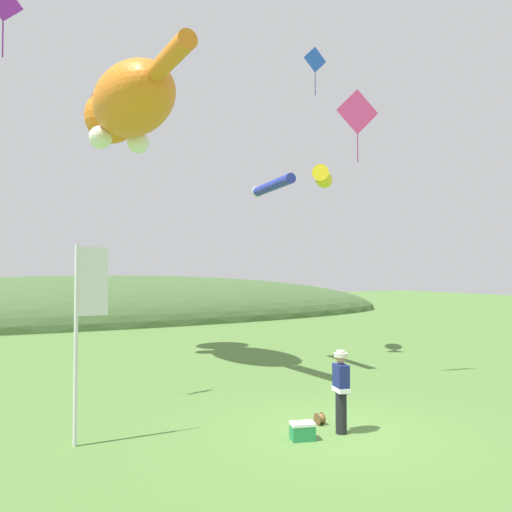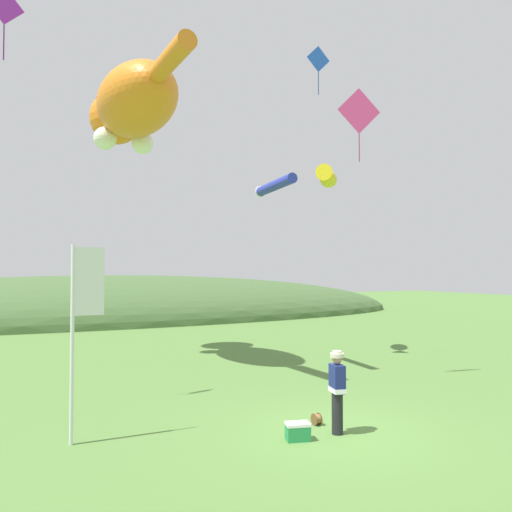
{
  "view_description": "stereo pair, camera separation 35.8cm",
  "coord_description": "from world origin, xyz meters",
  "px_view_note": "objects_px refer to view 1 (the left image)",
  "views": [
    {
      "loc": [
        -6.67,
        -8.77,
        3.49
      ],
      "look_at": [
        0.0,
        4.0,
        3.93
      ],
      "focal_mm": 35.0,
      "sensor_mm": 36.0,
      "label": 1
    },
    {
      "loc": [
        -6.35,
        -8.93,
        3.49
      ],
      "look_at": [
        0.0,
        4.0,
        3.93
      ],
      "focal_mm": 35.0,
      "sensor_mm": 36.0,
      "label": 2
    }
  ],
  "objects_px": {
    "kite_fish_windsock": "(323,178)",
    "kite_diamond_blue": "(315,60)",
    "festival_attendant": "(341,389)",
    "kite_tube_streamer": "(273,186)",
    "kite_giant_cat": "(128,106)",
    "kite_diamond_violet": "(3,3)",
    "kite_diamond_pink": "(357,112)",
    "kite_spool": "(320,419)",
    "picnic_cooler": "(302,431)",
    "festival_banner_pole": "(84,313)"
  },
  "relations": [
    {
      "from": "kite_fish_windsock",
      "to": "kite_diamond_blue",
      "type": "height_order",
      "value": "kite_diamond_blue"
    },
    {
      "from": "festival_attendant",
      "to": "kite_tube_streamer",
      "type": "bearing_deg",
      "value": 72.45
    },
    {
      "from": "kite_giant_cat",
      "to": "kite_diamond_violet",
      "type": "relative_size",
      "value": 5.21
    },
    {
      "from": "kite_tube_streamer",
      "to": "kite_diamond_pink",
      "type": "xyz_separation_m",
      "value": [
        1.43,
        -3.01,
        2.02
      ]
    },
    {
      "from": "festival_attendant",
      "to": "kite_giant_cat",
      "type": "bearing_deg",
      "value": 102.12
    },
    {
      "from": "kite_fish_windsock",
      "to": "kite_spool",
      "type": "bearing_deg",
      "value": -125.92
    },
    {
      "from": "kite_fish_windsock",
      "to": "kite_diamond_blue",
      "type": "bearing_deg",
      "value": -134.0
    },
    {
      "from": "kite_diamond_pink",
      "to": "kite_fish_windsock",
      "type": "bearing_deg",
      "value": 66.42
    },
    {
      "from": "kite_tube_streamer",
      "to": "kite_diamond_violet",
      "type": "height_order",
      "value": "kite_diamond_violet"
    },
    {
      "from": "picnic_cooler",
      "to": "kite_giant_cat",
      "type": "relative_size",
      "value": 0.06
    },
    {
      "from": "festival_banner_pole",
      "to": "kite_diamond_pink",
      "type": "relative_size",
      "value": 1.7
    },
    {
      "from": "picnic_cooler",
      "to": "festival_banner_pole",
      "type": "distance_m",
      "value": 5.09
    },
    {
      "from": "festival_banner_pole",
      "to": "picnic_cooler",
      "type": "bearing_deg",
      "value": -23.6
    },
    {
      "from": "kite_diamond_pink",
      "to": "kite_diamond_blue",
      "type": "relative_size",
      "value": 1.23
    },
    {
      "from": "kite_tube_streamer",
      "to": "festival_banner_pole",
      "type": "bearing_deg",
      "value": -145.31
    },
    {
      "from": "picnic_cooler",
      "to": "kite_giant_cat",
      "type": "xyz_separation_m",
      "value": [
        -1.27,
        10.35,
        9.68
      ]
    },
    {
      "from": "festival_banner_pole",
      "to": "kite_diamond_pink",
      "type": "xyz_separation_m",
      "value": [
        8.62,
        1.96,
        5.96
      ]
    },
    {
      "from": "festival_banner_pole",
      "to": "kite_fish_windsock",
      "type": "xyz_separation_m",
      "value": [
        10.77,
        6.89,
        4.84
      ]
    },
    {
      "from": "kite_giant_cat",
      "to": "kite_diamond_violet",
      "type": "bearing_deg",
      "value": -128.51
    },
    {
      "from": "kite_spool",
      "to": "kite_tube_streamer",
      "type": "height_order",
      "value": "kite_tube_streamer"
    },
    {
      "from": "festival_banner_pole",
      "to": "kite_diamond_violet",
      "type": "distance_m",
      "value": 8.26
    },
    {
      "from": "kite_diamond_blue",
      "to": "kite_tube_streamer",
      "type": "bearing_deg",
      "value": -167.69
    },
    {
      "from": "festival_banner_pole",
      "to": "kite_diamond_pink",
      "type": "height_order",
      "value": "kite_diamond_pink"
    },
    {
      "from": "kite_fish_windsock",
      "to": "kite_diamond_violet",
      "type": "distance_m",
      "value": 13.15
    },
    {
      "from": "kite_giant_cat",
      "to": "picnic_cooler",
      "type": "bearing_deg",
      "value": -83.03
    },
    {
      "from": "picnic_cooler",
      "to": "kite_tube_streamer",
      "type": "bearing_deg",
      "value": 65.27
    },
    {
      "from": "kite_tube_streamer",
      "to": "kite_diamond_violet",
      "type": "relative_size",
      "value": 1.64
    },
    {
      "from": "festival_attendant",
      "to": "kite_tube_streamer",
      "type": "xyz_separation_m",
      "value": [
        2.15,
        6.8,
        5.62
      ]
    },
    {
      "from": "festival_banner_pole",
      "to": "kite_diamond_violet",
      "type": "relative_size",
      "value": 2.16
    },
    {
      "from": "kite_diamond_pink",
      "to": "kite_diamond_violet",
      "type": "height_order",
      "value": "kite_diamond_violet"
    },
    {
      "from": "kite_diamond_violet",
      "to": "festival_banner_pole",
      "type": "bearing_deg",
      "value": -63.74
    },
    {
      "from": "kite_spool",
      "to": "kite_giant_cat",
      "type": "height_order",
      "value": "kite_giant_cat"
    },
    {
      "from": "kite_diamond_blue",
      "to": "picnic_cooler",
      "type": "bearing_deg",
      "value": -126.24
    },
    {
      "from": "kite_giant_cat",
      "to": "kite_tube_streamer",
      "type": "bearing_deg",
      "value": -39.33
    },
    {
      "from": "kite_diamond_pink",
      "to": "picnic_cooler",
      "type": "bearing_deg",
      "value": -140.5
    },
    {
      "from": "kite_fish_windsock",
      "to": "kite_tube_streamer",
      "type": "bearing_deg",
      "value": -151.84
    },
    {
      "from": "festival_banner_pole",
      "to": "kite_tube_streamer",
      "type": "xyz_separation_m",
      "value": [
        7.19,
        4.98,
        3.93
      ]
    },
    {
      "from": "festival_banner_pole",
      "to": "kite_fish_windsock",
      "type": "distance_m",
      "value": 13.67
    },
    {
      "from": "kite_diamond_pink",
      "to": "kite_diamond_violet",
      "type": "xyz_separation_m",
      "value": [
        -10.15,
        1.14,
        1.54
      ]
    },
    {
      "from": "kite_giant_cat",
      "to": "kite_fish_windsock",
      "type": "bearing_deg",
      "value": -11.85
    },
    {
      "from": "kite_diamond_violet",
      "to": "kite_tube_streamer",
      "type": "bearing_deg",
      "value": 12.11
    },
    {
      "from": "kite_diamond_blue",
      "to": "kite_giant_cat",
      "type": "bearing_deg",
      "value": 154.68
    },
    {
      "from": "kite_giant_cat",
      "to": "kite_diamond_pink",
      "type": "relative_size",
      "value": 4.12
    },
    {
      "from": "kite_giant_cat",
      "to": "kite_tube_streamer",
      "type": "xyz_separation_m",
      "value": [
        4.38,
        -3.59,
        -3.28
      ]
    },
    {
      "from": "kite_diamond_pink",
      "to": "kite_diamond_blue",
      "type": "distance_m",
      "value": 4.78
    },
    {
      "from": "kite_spool",
      "to": "festival_attendant",
      "type": "bearing_deg",
      "value": -85.61
    },
    {
      "from": "kite_fish_windsock",
      "to": "festival_attendant",
      "type": "bearing_deg",
      "value": -123.33
    },
    {
      "from": "picnic_cooler",
      "to": "kite_diamond_blue",
      "type": "distance_m",
      "value": 14.66
    },
    {
      "from": "kite_giant_cat",
      "to": "kite_fish_windsock",
      "type": "height_order",
      "value": "kite_giant_cat"
    },
    {
      "from": "festival_attendant",
      "to": "kite_fish_windsock",
      "type": "relative_size",
      "value": 0.74
    }
  ]
}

